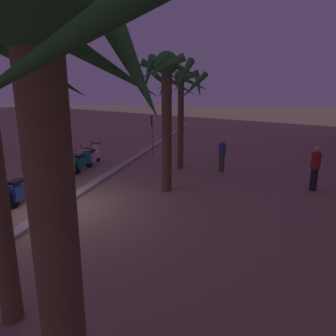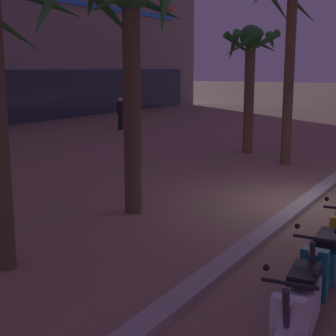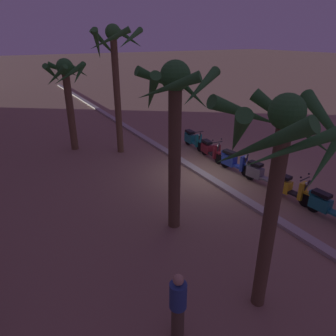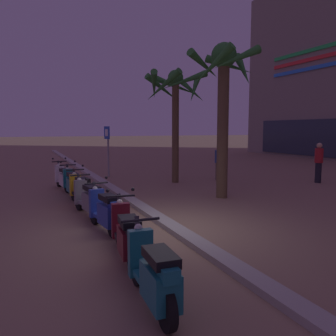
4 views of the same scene
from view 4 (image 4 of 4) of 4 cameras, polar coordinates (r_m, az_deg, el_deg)
The scene contains 14 objects.
ground_plane at distance 8.11m, azimuth -0.95°, elevation -9.93°, with size 200.00×200.00×0.00m, color #93755B.
curb_strip at distance 8.16m, azimuth 0.29°, elevation -9.38°, with size 60.00×0.36×0.12m, color #ADA89E.
scooter_white_far_back at distance 13.62m, azimuth -16.77°, elevation -1.57°, with size 1.81×0.58×1.17m.
scooter_teal_mid_centre at distance 12.22m, azimuth -15.57°, elevation -2.41°, with size 1.75×0.56×1.17m.
scooter_yellow_gap_after_mid at distance 10.69m, azimuth -14.16°, elevation -3.56°, with size 1.73×0.57×1.17m.
scooter_grey_mid_rear at distance 9.35m, azimuth -12.95°, elevation -5.00°, with size 1.83×0.62×1.04m.
scooter_blue_tail_end at distance 7.87m, azimuth -10.26°, elevation -7.02°, with size 1.74×0.58×1.17m.
scooter_maroon_mid_front at distance 6.20m, azimuth -6.85°, elevation -10.82°, with size 1.82×0.57×1.17m.
scooter_teal_last_in_row at distance 4.57m, azimuth -2.43°, elevation -17.13°, with size 1.77×0.56×1.04m.
crossing_sign at distance 16.86m, azimuth -9.84°, elevation 3.70°, with size 0.59×0.17×2.40m.
palm_tree_by_mall_entrance at distance 14.84m, azimuth 1.22°, elevation 11.86°, with size 2.66×2.65×4.71m.
palm_tree_near_sign at distance 11.69m, azimuth 9.15°, elevation 13.39°, with size 2.28×2.38×5.03m.
pedestrian_by_palm_tree at distance 16.03m, azimuth 23.47°, elevation 0.95°, with size 0.34×0.34×1.70m.
pedestrian_strolling_near_curb at distance 15.59m, azimuth 8.29°, elevation 0.97°, with size 0.34×0.34×1.56m.
Camera 4 is at (7.21, -2.92, 2.29)m, focal length 37.19 mm.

